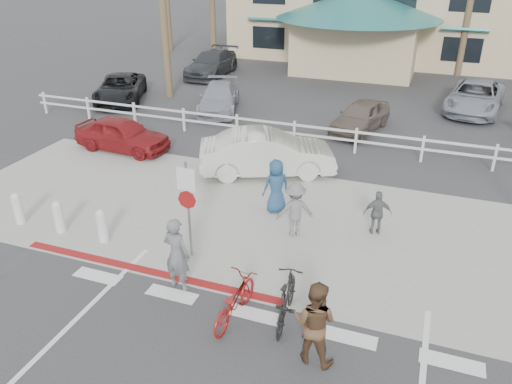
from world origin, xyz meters
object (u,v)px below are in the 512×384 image
at_px(bike_red, 234,300).
at_px(bike_black, 286,299).
at_px(sign_post, 188,205).
at_px(car_red_compact, 122,134).
at_px(car_white_sedan, 267,153).

xyz_separation_m(bike_red, bike_black, (1.04, 0.32, 0.07)).
height_order(sign_post, bike_red, sign_post).
bearing_deg(sign_post, bike_red, -43.41).
relative_size(bike_black, car_red_compact, 0.48).
bearing_deg(bike_black, car_red_compact, -44.21).
distance_m(bike_black, car_white_sedan, 7.50).
height_order(bike_red, bike_black, bike_black).
distance_m(sign_post, car_red_compact, 8.06).
relative_size(sign_post, bike_red, 1.63).
relative_size(bike_black, car_white_sedan, 0.39).
relative_size(car_white_sedan, car_red_compact, 1.23).
bearing_deg(car_red_compact, bike_red, -130.50).
xyz_separation_m(sign_post, car_red_compact, (-5.73, 5.62, -0.82)).
height_order(sign_post, bike_black, sign_post).
xyz_separation_m(bike_red, car_white_sedan, (-1.76, 7.27, 0.29)).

